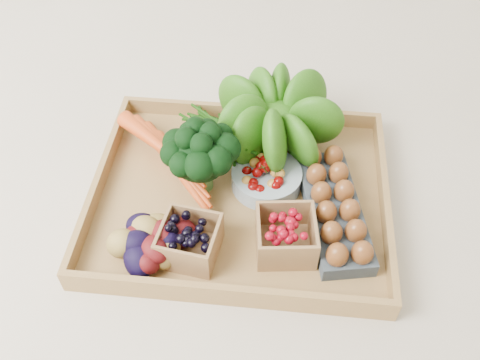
# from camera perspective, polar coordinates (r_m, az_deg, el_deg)

# --- Properties ---
(ground) EXTENTS (4.00, 4.00, 0.00)m
(ground) POSITION_cam_1_polar(r_m,az_deg,el_deg) (1.03, 0.00, -2.21)
(ground) COLOR beige
(ground) RESTS_ON ground
(tray) EXTENTS (0.55, 0.45, 0.01)m
(tray) POSITION_cam_1_polar(r_m,az_deg,el_deg) (1.02, 0.00, -1.94)
(tray) COLOR #A17943
(tray) RESTS_ON ground
(carrots) EXTENTS (0.24, 0.17, 0.06)m
(carrots) POSITION_cam_1_polar(r_m,az_deg,el_deg) (1.04, -6.85, 1.88)
(carrots) COLOR #CD4616
(carrots) RESTS_ON tray
(lettuce) EXTENTS (0.17, 0.17, 0.17)m
(lettuce) POSITION_cam_1_polar(r_m,az_deg,el_deg) (1.06, 3.87, 7.19)
(lettuce) COLOR #1A4D0C
(lettuce) RESTS_ON tray
(broccoli) EXTENTS (0.14, 0.14, 0.11)m
(broccoli) POSITION_cam_1_polar(r_m,az_deg,el_deg) (0.99, -4.22, 1.51)
(broccoli) COLOR black
(broccoli) RESTS_ON tray
(cherry_bowl) EXTENTS (0.13, 0.13, 0.04)m
(cherry_bowl) POSITION_cam_1_polar(r_m,az_deg,el_deg) (1.02, 2.84, 0.17)
(cherry_bowl) COLOR #8C9EA5
(cherry_bowl) RESTS_ON tray
(egg_carton) EXTENTS (0.14, 0.28, 0.03)m
(egg_carton) POSITION_cam_1_polar(r_m,az_deg,el_deg) (0.99, 9.91, -3.27)
(egg_carton) COLOR #3C464D
(egg_carton) RESTS_ON tray
(potatoes) EXTENTS (0.15, 0.15, 0.09)m
(potatoes) POSITION_cam_1_polar(r_m,az_deg,el_deg) (0.92, -9.54, -6.13)
(potatoes) COLOR #430A0C
(potatoes) RESTS_ON tray
(punnet_blackberry) EXTENTS (0.11, 0.11, 0.07)m
(punnet_blackberry) POSITION_cam_1_polar(r_m,az_deg,el_deg) (0.92, -5.41, -6.45)
(punnet_blackberry) COLOR black
(punnet_blackberry) RESTS_ON tray
(punnet_raspberry) EXTENTS (0.11, 0.11, 0.07)m
(punnet_raspberry) POSITION_cam_1_polar(r_m,az_deg,el_deg) (0.92, 4.91, -5.91)
(punnet_raspberry) COLOR maroon
(punnet_raspberry) RESTS_ON tray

